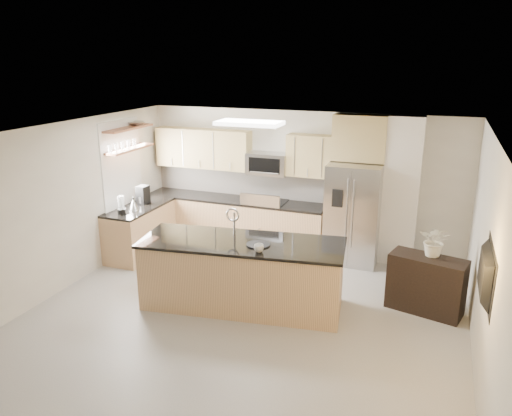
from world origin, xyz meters
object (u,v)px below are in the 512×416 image
at_px(refrigerator, 353,214).
at_px(platter, 258,244).
at_px(island, 242,274).
at_px(flower_vase, 436,233).
at_px(kettle, 133,204).
at_px(credenza, 426,284).
at_px(microwave, 268,164).
at_px(television, 481,273).
at_px(cup, 259,248).
at_px(blender, 121,206).
at_px(coffee_maker, 143,195).
at_px(range, 265,225).
at_px(bowl, 136,123).

relative_size(refrigerator, platter, 5.31).
xyz_separation_m(island, flower_vase, (2.59, 0.83, 0.67)).
relative_size(island, kettle, 12.85).
distance_m(refrigerator, flower_vase, 2.00).
relative_size(credenza, kettle, 4.41).
distance_m(credenza, platter, 2.48).
relative_size(microwave, television, 0.71).
distance_m(cup, blender, 3.06).
bearing_deg(credenza, coffee_maker, -173.20).
bearing_deg(island, microwave, 92.99).
xyz_separation_m(refrigerator, flower_vase, (1.39, -1.41, 0.29)).
xyz_separation_m(microwave, kettle, (-2.03, -1.42, -0.61)).
xyz_separation_m(microwave, cup, (0.82, -2.70, -0.57)).
bearing_deg(range, credenza, -27.22).
bearing_deg(television, credenza, 18.32).
bearing_deg(credenza, bowl, -174.88).
xyz_separation_m(coffee_maker, bowl, (-0.16, 0.18, 1.30)).
relative_size(range, credenza, 1.10).
bearing_deg(cup, flower_vase, 26.74).
bearing_deg(refrigerator, cup, -108.37).
bearing_deg(microwave, bowl, -159.90).
xyz_separation_m(credenza, bowl, (-5.24, 0.84, 1.97)).
distance_m(range, television, 4.78).
xyz_separation_m(kettle, bowl, (-0.22, 0.59, 1.36)).
bearing_deg(blender, bowl, 101.25).
distance_m(refrigerator, bowl, 4.23).
distance_m(bowl, television, 6.33).
height_order(island, coffee_maker, island).
xyz_separation_m(refrigerator, coffee_maker, (-3.75, -0.83, 0.19)).
relative_size(island, cup, 22.67).
bearing_deg(range, platter, -72.85).
bearing_deg(platter, cup, -67.68).
relative_size(microwave, kettle, 3.22).
xyz_separation_m(bowl, television, (5.76, -2.42, -1.03)).
height_order(refrigerator, kettle, refrigerator).
distance_m(microwave, kettle, 2.54).
distance_m(blender, television, 5.80).
relative_size(refrigerator, blender, 5.45).
distance_m(cup, television, 2.76).
height_order(island, cup, island).
height_order(refrigerator, television, refrigerator).
bearing_deg(island, blender, 156.58).
bearing_deg(blender, platter, -15.37).
distance_m(range, island, 2.34).
relative_size(refrigerator, bowl, 4.99).
distance_m(credenza, television, 1.91).
relative_size(range, cup, 8.53).
relative_size(kettle, coffee_maker, 0.71).
bearing_deg(television, bowl, 67.20).
bearing_deg(cup, kettle, 155.68).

